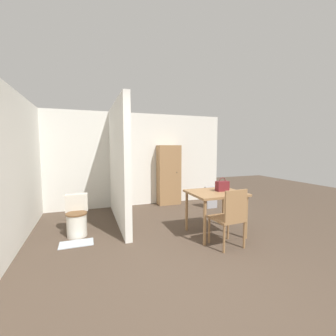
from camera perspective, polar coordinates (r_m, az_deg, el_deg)
ground_plane at (r=2.85m, az=8.12°, el=-28.76°), size 16.00×16.00×0.00m
wall_back at (r=6.18m, az=-9.40°, el=2.08°), size 5.32×0.12×2.50m
wall_left at (r=4.20m, az=-34.92°, el=-0.36°), size 0.12×4.93×2.50m
partition_wall at (r=4.86m, az=-12.57°, el=1.14°), size 0.12×2.39×2.50m
dining_table at (r=4.19m, az=11.95°, el=-7.24°), size 0.94×0.82×0.79m
wooden_chair at (r=3.74m, az=15.47°, el=-11.64°), size 0.48×0.48×0.95m
toilet at (r=4.49m, az=-22.17°, el=-11.54°), size 0.39×0.51×0.72m
handbag at (r=4.26m, az=13.61°, el=-4.44°), size 0.23×0.12×0.25m
wooden_cabinet at (r=6.24m, az=0.19°, el=-1.76°), size 0.62×0.36×1.64m
bath_mat at (r=4.20m, az=-22.23°, el=-17.33°), size 0.53×0.30×0.01m
space_heater at (r=6.06m, az=10.79°, el=-7.32°), size 0.30×0.18×0.55m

